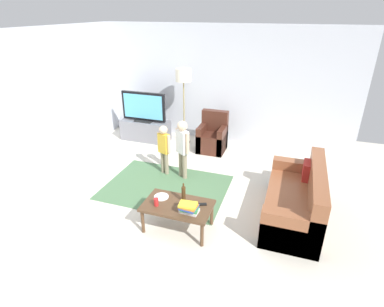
{
  "coord_description": "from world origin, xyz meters",
  "views": [
    {
      "loc": [
        1.6,
        -4.07,
        2.99
      ],
      "look_at": [
        0.0,
        0.6,
        0.65
      ],
      "focal_mm": 28.77,
      "sensor_mm": 36.0,
      "label": 1
    }
  ],
  "objects_px": {
    "couch": "(299,202)",
    "tv_stand": "(146,131)",
    "floor_lamp": "(184,79)",
    "coffee_table": "(178,207)",
    "bottle": "(184,194)",
    "plate": "(161,197)",
    "tv_remote": "(201,204)",
    "tv": "(144,107)",
    "child_near_tv": "(164,145)",
    "armchair": "(213,138)",
    "soda_can": "(156,202)",
    "book_stack": "(189,208)",
    "child_center": "(183,144)"
  },
  "relations": [
    {
      "from": "couch",
      "to": "tv_stand",
      "type": "bearing_deg",
      "value": 150.37
    },
    {
      "from": "couch",
      "to": "bottle",
      "type": "distance_m",
      "value": 1.79
    },
    {
      "from": "floor_lamp",
      "to": "book_stack",
      "type": "height_order",
      "value": "floor_lamp"
    },
    {
      "from": "floor_lamp",
      "to": "book_stack",
      "type": "relative_size",
      "value": 6.39
    },
    {
      "from": "armchair",
      "to": "child_near_tv",
      "type": "bearing_deg",
      "value": -113.18
    },
    {
      "from": "child_near_tv",
      "to": "couch",
      "type": "bearing_deg",
      "value": -14.43
    },
    {
      "from": "child_near_tv",
      "to": "child_center",
      "type": "xyz_separation_m",
      "value": [
        0.39,
        -0.03,
        0.09
      ]
    },
    {
      "from": "couch",
      "to": "bottle",
      "type": "relative_size",
      "value": 6.12
    },
    {
      "from": "bottle",
      "to": "tv_remote",
      "type": "relative_size",
      "value": 1.73
    },
    {
      "from": "couch",
      "to": "tv",
      "type": "bearing_deg",
      "value": 150.62
    },
    {
      "from": "tv",
      "to": "child_near_tv",
      "type": "xyz_separation_m",
      "value": [
        1.14,
        -1.41,
        -0.24
      ]
    },
    {
      "from": "bottle",
      "to": "child_near_tv",
      "type": "bearing_deg",
      "value": 123.43
    },
    {
      "from": "coffee_table",
      "to": "book_stack",
      "type": "height_order",
      "value": "book_stack"
    },
    {
      "from": "book_stack",
      "to": "tv",
      "type": "bearing_deg",
      "value": 126.12
    },
    {
      "from": "armchair",
      "to": "plate",
      "type": "xyz_separation_m",
      "value": [
        -0.03,
        -2.8,
        0.13
      ]
    },
    {
      "from": "tv_stand",
      "to": "bottle",
      "type": "height_order",
      "value": "bottle"
    },
    {
      "from": "armchair",
      "to": "couch",
      "type": "bearing_deg",
      "value": -46.62
    },
    {
      "from": "tv",
      "to": "couch",
      "type": "bearing_deg",
      "value": -29.38
    },
    {
      "from": "book_stack",
      "to": "child_center",
      "type": "bearing_deg",
      "value": 113.28
    },
    {
      "from": "tv",
      "to": "coffee_table",
      "type": "height_order",
      "value": "tv"
    },
    {
      "from": "soda_can",
      "to": "plate",
      "type": "bearing_deg",
      "value": 95.12
    },
    {
      "from": "plate",
      "to": "armchair",
      "type": "bearing_deg",
      "value": 89.32
    },
    {
      "from": "bottle",
      "to": "plate",
      "type": "bearing_deg",
      "value": -176.73
    },
    {
      "from": "child_center",
      "to": "coffee_table",
      "type": "height_order",
      "value": "child_center"
    },
    {
      "from": "armchair",
      "to": "coffee_table",
      "type": "height_order",
      "value": "armchair"
    },
    {
      "from": "couch",
      "to": "soda_can",
      "type": "distance_m",
      "value": 2.19
    },
    {
      "from": "floor_lamp",
      "to": "soda_can",
      "type": "bearing_deg",
      "value": -76.75
    },
    {
      "from": "couch",
      "to": "soda_can",
      "type": "relative_size",
      "value": 15.0
    },
    {
      "from": "armchair",
      "to": "child_near_tv",
      "type": "distance_m",
      "value": 1.55
    },
    {
      "from": "coffee_table",
      "to": "armchair",
      "type": "bearing_deg",
      "value": 95.25
    },
    {
      "from": "armchair",
      "to": "book_stack",
      "type": "xyz_separation_m",
      "value": [
        0.48,
        -3.02,
        0.19
      ]
    },
    {
      "from": "tv_remote",
      "to": "floor_lamp",
      "type": "bearing_deg",
      "value": 91.15
    },
    {
      "from": "child_near_tv",
      "to": "soda_can",
      "type": "xyz_separation_m",
      "value": [
        0.58,
        -1.63,
        -0.12
      ]
    },
    {
      "from": "tv",
      "to": "tv_remote",
      "type": "xyz_separation_m",
      "value": [
        2.32,
        -2.82,
        -0.42
      ]
    },
    {
      "from": "child_center",
      "to": "coffee_table",
      "type": "bearing_deg",
      "value": -72.33
    },
    {
      "from": "tv",
      "to": "floor_lamp",
      "type": "relative_size",
      "value": 0.62
    },
    {
      "from": "armchair",
      "to": "floor_lamp",
      "type": "bearing_deg",
      "value": 166.04
    },
    {
      "from": "floor_lamp",
      "to": "tv_remote",
      "type": "distance_m",
      "value": 3.47
    },
    {
      "from": "floor_lamp",
      "to": "coffee_table",
      "type": "bearing_deg",
      "value": -71.47
    },
    {
      "from": "armchair",
      "to": "soda_can",
      "type": "bearing_deg",
      "value": -90.26
    },
    {
      "from": "couch",
      "to": "armchair",
      "type": "bearing_deg",
      "value": 133.38
    },
    {
      "from": "tv_stand",
      "to": "tv_remote",
      "type": "distance_m",
      "value": 3.67
    },
    {
      "from": "tv_stand",
      "to": "bottle",
      "type": "xyz_separation_m",
      "value": [
        2.05,
        -2.82,
        0.3
      ]
    },
    {
      "from": "armchair",
      "to": "floor_lamp",
      "type": "distance_m",
      "value": 1.48
    },
    {
      "from": "tv",
      "to": "soda_can",
      "type": "distance_m",
      "value": 3.51
    },
    {
      "from": "floor_lamp",
      "to": "armchair",
      "type": "bearing_deg",
      "value": -13.96
    },
    {
      "from": "floor_lamp",
      "to": "coffee_table",
      "type": "xyz_separation_m",
      "value": [
        1.04,
        -3.09,
        -1.17
      ]
    },
    {
      "from": "child_near_tv",
      "to": "bottle",
      "type": "distance_m",
      "value": 1.66
    },
    {
      "from": "coffee_table",
      "to": "tv_remote",
      "type": "distance_m",
      "value": 0.34
    },
    {
      "from": "tv",
      "to": "bottle",
      "type": "xyz_separation_m",
      "value": [
        2.05,
        -2.8,
        -0.31
      ]
    }
  ]
}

